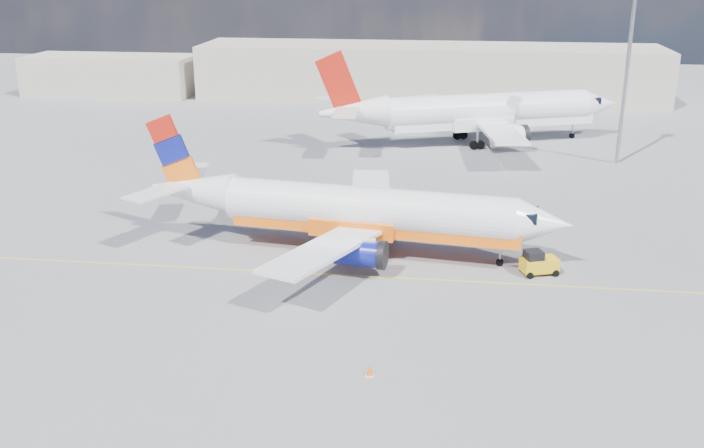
# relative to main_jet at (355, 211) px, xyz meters

# --- Properties ---
(ground) EXTENTS (240.00, 240.00, 0.00)m
(ground) POSITION_rel_main_jet_xyz_m (-2.09, -7.56, -3.28)
(ground) COLOR slate
(ground) RESTS_ON ground
(taxi_line) EXTENTS (70.00, 0.15, 0.01)m
(taxi_line) POSITION_rel_main_jet_xyz_m (-2.09, -4.56, -3.27)
(taxi_line) COLOR yellow
(taxi_line) RESTS_ON ground
(terminal_main) EXTENTS (70.00, 14.00, 8.00)m
(terminal_main) POSITION_rel_main_jet_xyz_m (2.91, 67.44, 0.72)
(terminal_main) COLOR #BAB2A1
(terminal_main) RESTS_ON ground
(terminal_annex) EXTENTS (26.00, 10.00, 6.00)m
(terminal_annex) POSITION_rel_main_jet_xyz_m (-47.09, 64.44, -0.28)
(terminal_annex) COLOR #BAB2A1
(terminal_annex) RESTS_ON ground
(main_jet) EXTENTS (32.47, 25.43, 9.83)m
(main_jet) POSITION_rel_main_jet_xyz_m (0.00, 0.00, 0.00)
(main_jet) COLOR white
(main_jet) RESTS_ON ground
(second_jet) EXTENTS (36.96, 27.96, 11.29)m
(second_jet) POSITION_rel_main_jet_xyz_m (9.81, 37.01, 0.49)
(second_jet) COLOR white
(second_jet) RESTS_ON ground
(gse_tug) EXTENTS (2.80, 2.25, 1.77)m
(gse_tug) POSITION_rel_main_jet_xyz_m (13.19, -2.61, -2.44)
(gse_tug) COLOR black
(gse_tug) RESTS_ON ground
(traffic_cone) EXTENTS (0.45, 0.45, 0.64)m
(traffic_cone) POSITION_rel_main_jet_xyz_m (3.03, -17.97, -2.97)
(traffic_cone) COLOR white
(traffic_cone) RESTS_ON ground
(floodlight_mast) EXTENTS (1.43, 1.43, 19.57)m
(floodlight_mast) POSITION_rel_main_jet_xyz_m (24.46, 29.75, 8.46)
(floodlight_mast) COLOR #999AA1
(floodlight_mast) RESTS_ON ground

